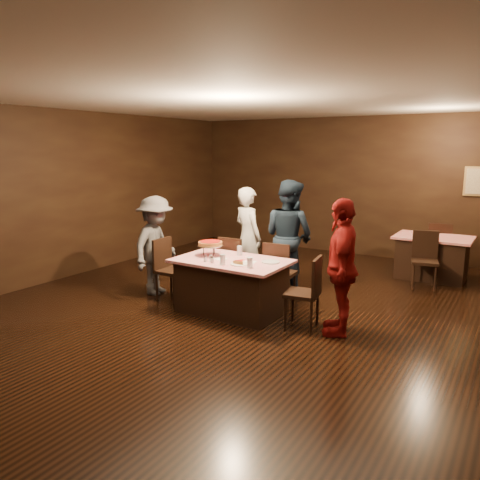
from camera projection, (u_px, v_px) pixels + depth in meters
name	position (u px, v px, depth m)	size (l,w,h in m)	color
room	(244.00, 163.00, 5.84)	(10.00, 10.04, 3.02)	black
main_table	(232.00, 286.00, 6.70)	(1.60, 1.00, 0.77)	#A80B1D
back_table	(432.00, 257.00, 8.44)	(1.30, 0.90, 0.77)	red
chair_far_left	(236.00, 265.00, 7.51)	(0.42, 0.42, 0.95)	black
chair_far_right	(280.00, 272.00, 7.10)	(0.42, 0.42, 0.95)	black
chair_end_left	(172.00, 269.00, 7.25)	(0.42, 0.42, 0.95)	black
chair_end_right	(302.00, 292.00, 6.11)	(0.42, 0.42, 0.95)	black
chair_back_near	(425.00, 260.00, 7.84)	(0.42, 0.42, 0.95)	black
chair_back_far	(438.00, 247.00, 8.92)	(0.42, 0.42, 0.95)	black
diner_white_jacket	(248.00, 237.00, 7.90)	(0.62, 0.41, 1.69)	silver
diner_navy_hoodie	(289.00, 237.00, 7.56)	(0.89, 0.70, 1.84)	black
diner_grey_knit	(156.00, 246.00, 7.47)	(1.02, 0.59, 1.59)	#4F4F53
diner_red_shirt	(341.00, 267.00, 5.83)	(1.02, 0.42, 1.73)	maroon
pizza_stand	(210.00, 244.00, 6.84)	(0.38, 0.38, 0.22)	black
plate_with_slice	(240.00, 263.00, 6.34)	(0.25, 0.25, 0.06)	white
plate_empty	(271.00, 262.00, 6.46)	(0.25, 0.25, 0.01)	white
glass_front_left	(223.00, 260.00, 6.33)	(0.08, 0.08, 0.14)	silver
glass_front_right	(250.00, 263.00, 6.17)	(0.08, 0.08, 0.14)	silver
glass_back	(240.00, 251.00, 6.89)	(0.08, 0.08, 0.14)	silver
condiments	(209.00, 259.00, 6.47)	(0.17, 0.10, 0.09)	silver
napkin_center	(250.00, 262.00, 6.47)	(0.16, 0.16, 0.01)	white
napkin_left	(221.00, 259.00, 6.66)	(0.16, 0.16, 0.01)	white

